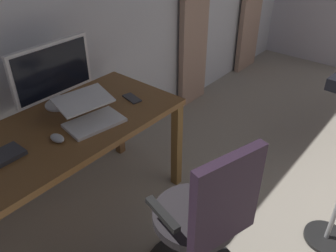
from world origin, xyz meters
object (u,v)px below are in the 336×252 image
computer_monitor (53,72)px  desk (61,141)px  office_chair (202,229)px  computer_mouse (57,138)px  cell_phone_face_up (132,98)px  laptop (90,114)px

computer_monitor → desk: bearing=53.8°
office_chair → computer_mouse: bearing=119.1°
desk → computer_monitor: (-0.17, -0.24, 0.32)m
desk → computer_monitor: 0.44m
computer_mouse → cell_phone_face_up: bearing=-177.6°
desk → office_chair: 0.98m
desk → computer_monitor: bearing=-126.2°
office_chair → laptop: size_ratio=2.70×
desk → computer_mouse: 0.16m
office_chair → laptop: (-0.05, -0.87, 0.32)m
laptop → cell_phone_face_up: bearing=-168.8°
desk → cell_phone_face_up: bearing=172.3°
desk → office_chair: (-0.13, 0.96, -0.18)m
desk → computer_mouse: size_ratio=15.45×
computer_monitor → office_chair: bearing=87.9°
computer_monitor → computer_mouse: bearing=53.5°
desk → laptop: (-0.18, 0.09, 0.14)m
office_chair → cell_phone_face_up: office_chair is taller
office_chair → computer_monitor: (-0.04, -1.20, 0.50)m
laptop → cell_phone_face_up: 0.37m
desk → laptop: size_ratio=4.09×
desk → computer_mouse: bearing=52.7°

